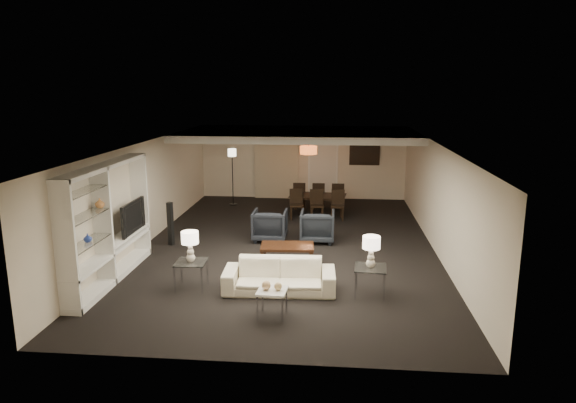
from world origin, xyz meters
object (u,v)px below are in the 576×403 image
at_px(television, 128,217).
at_px(chair_nr, 338,205).
at_px(table_lamp_left, 190,247).
at_px(dining_table, 318,205).
at_px(sofa, 279,276).
at_px(coffee_table, 287,254).
at_px(armchair_right, 317,226).
at_px(table_lamp_right, 371,252).
at_px(floor_speaker, 170,224).
at_px(chair_fl, 300,195).
at_px(armchair_left, 270,225).
at_px(marble_table, 272,303).
at_px(floor_lamp, 233,177).
at_px(side_table_right, 370,281).
at_px(chair_fm, 318,196).
at_px(chair_nm, 317,205).
at_px(chair_nl, 296,205).
at_px(chair_fr, 338,196).
at_px(vase_amber, 100,203).
at_px(side_table_left, 191,275).
at_px(pendant_light, 308,150).
at_px(vase_blue, 88,238).

relative_size(television, chair_nr, 1.35).
bearing_deg(table_lamp_left, dining_table, 70.14).
bearing_deg(sofa, table_lamp_left, 177.51).
bearing_deg(coffee_table, armchair_right, 70.56).
relative_size(table_lamp_right, floor_speaker, 0.56).
bearing_deg(coffee_table, chair_fl, 91.03).
height_order(armchair_left, floor_speaker, floor_speaker).
relative_size(marble_table, floor_lamp, 0.26).
xyz_separation_m(armchair_right, side_table_right, (1.10, -3.30, -0.12)).
distance_m(floor_speaker, chair_fm, 5.36).
height_order(side_table_right, chair_fl, chair_fl).
relative_size(floor_speaker, chair_nm, 1.23).
relative_size(chair_nl, chair_fl, 1.00).
xyz_separation_m(side_table_right, table_lamp_right, (0.00, 0.00, 0.57)).
bearing_deg(chair_nl, marble_table, -96.93).
height_order(table_lamp_left, chair_fm, table_lamp_left).
relative_size(sofa, floor_speaker, 1.96).
distance_m(armchair_left, chair_fr, 3.86).
bearing_deg(television, chair_fl, -30.45).
height_order(table_lamp_left, vase_amber, vase_amber).
bearing_deg(chair_nl, chair_fm, 57.48).
distance_m(vase_amber, chair_nl, 6.51).
xyz_separation_m(armchair_right, chair_nr, (0.51, 2.16, 0.04)).
relative_size(television, dining_table, 0.70).
bearing_deg(chair_fr, sofa, 78.26).
relative_size(side_table_left, vase_amber, 3.11).
xyz_separation_m(armchair_right, chair_fm, (-0.09, 3.46, 0.04)).
height_order(side_table_right, vase_amber, vase_amber).
relative_size(chair_nm, chair_fm, 1.00).
bearing_deg(chair_nl, pendant_light, 65.02).
relative_size(vase_amber, dining_table, 0.11).
distance_m(marble_table, dining_table, 7.23).
relative_size(pendant_light, chair_fm, 0.60).
xyz_separation_m(chair_nr, floor_lamp, (-3.42, 1.68, 0.49)).
xyz_separation_m(armchair_right, table_lamp_right, (1.10, -3.30, 0.45)).
relative_size(vase_blue, chair_nm, 0.18).
bearing_deg(chair_fm, coffee_table, 82.61).
bearing_deg(dining_table, floor_lamp, 165.93).
bearing_deg(vase_amber, table_lamp_left, 0.37).
height_order(vase_amber, chair_fm, vase_amber).
height_order(coffee_table, vase_blue, vase_blue).
distance_m(dining_table, chair_fr, 0.90).
height_order(table_lamp_right, television, television).
bearing_deg(television, table_lamp_left, -124.65).
bearing_deg(floor_lamp, floor_speaker, -98.35).
height_order(table_lamp_right, vase_amber, vase_amber).
bearing_deg(chair_nm, armchair_right, -95.27).
relative_size(table_lamp_left, chair_fl, 0.69).
height_order(pendant_light, chair_fm, pendant_light).
distance_m(armchair_right, chair_fl, 3.53).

